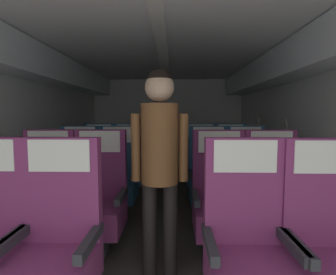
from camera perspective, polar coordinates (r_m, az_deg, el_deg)
name	(u,v)px	position (r m, az deg, el deg)	size (l,w,h in m)	color
ground	(162,218)	(3.48, -1.20, -16.83)	(3.69, 6.38, 0.02)	#3D3833
fuselage_shell	(163,93)	(3.50, -1.06, 9.52)	(3.57, 6.03, 2.15)	silver
seat_a_left_aisle	(56,248)	(1.87, -22.88, -20.96)	(0.51, 0.49, 1.14)	#38383D
seat_a_right_aisle	(331,253)	(1.94, 31.44, -20.27)	(0.51, 0.49, 1.14)	#38383D
seat_a_right_window	(247,250)	(1.78, 16.55, -22.11)	(0.51, 0.49, 1.14)	#38383D
seat_b_left_window	(46,201)	(2.79, -24.67, -12.26)	(0.51, 0.49, 1.14)	#38383D
seat_b_left_aisle	(98,201)	(2.62, -14.68, -13.07)	(0.51, 0.49, 1.14)	#38383D
seat_b_right_aisle	(273,203)	(2.69, 21.57, -12.80)	(0.51, 0.49, 1.14)	#38383D
seat_b_right_window	(220,203)	(2.55, 11.02, -13.53)	(0.51, 0.49, 1.14)	#38383D
seat_c_left_window	(79,179)	(3.55, -18.59, -8.41)	(0.51, 0.49, 1.14)	#38383D
seat_c_left_aisle	(117,179)	(3.43, -10.76, -8.68)	(0.51, 0.49, 1.14)	#38383D
seat_c_right_aisle	(247,180)	(3.48, 16.47, -8.61)	(0.51, 0.49, 1.14)	#38383D
seat_c_right_window	(209,179)	(3.39, 8.70, -8.81)	(0.51, 0.49, 1.14)	#38383D
seat_d_left_window	(98,166)	(4.36, -14.67, -5.82)	(0.51, 0.49, 1.14)	#38383D
seat_d_left_aisle	(128,166)	(4.25, -8.52, -6.00)	(0.51, 0.49, 1.14)	#38383D
seat_d_right_aisle	(231,166)	(4.30, 13.35, -5.96)	(0.51, 0.49, 1.14)	#38383D
seat_d_right_window	(201,166)	(4.21, 7.04, -6.08)	(0.51, 0.49, 1.14)	#38383D
flight_attendant	(160,152)	(2.01, -1.79, -3.17)	(0.43, 0.28, 1.62)	black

